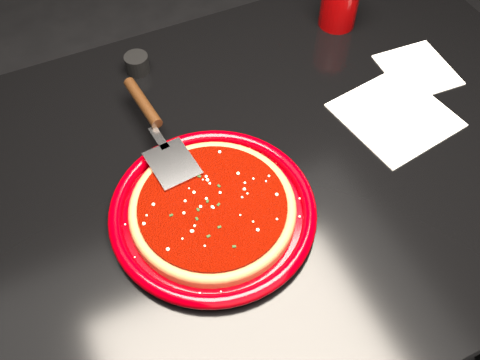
% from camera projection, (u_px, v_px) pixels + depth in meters
% --- Properties ---
extents(floor, '(4.00, 4.00, 0.01)m').
position_uv_depth(floor, '(251.00, 329.00, 1.49)').
color(floor, black).
rests_on(floor, ground).
extents(table, '(1.20, 0.80, 0.75)m').
position_uv_depth(table, '(254.00, 268.00, 1.19)').
color(table, black).
rests_on(table, floor).
extents(plate, '(0.36, 0.36, 0.02)m').
position_uv_depth(plate, '(213.00, 211.00, 0.82)').
color(plate, '#720005').
rests_on(plate, table).
extents(pizza_crust, '(0.29, 0.29, 0.01)m').
position_uv_depth(pizza_crust, '(213.00, 210.00, 0.81)').
color(pizza_crust, brown).
rests_on(pizza_crust, plate).
extents(pizza_crust_rim, '(0.29, 0.29, 0.02)m').
position_uv_depth(pizza_crust_rim, '(213.00, 207.00, 0.81)').
color(pizza_crust_rim, brown).
rests_on(pizza_crust_rim, plate).
extents(pizza_sauce, '(0.25, 0.25, 0.01)m').
position_uv_depth(pizza_sauce, '(212.00, 206.00, 0.80)').
color(pizza_sauce, '#5F0600').
rests_on(pizza_sauce, plate).
extents(parmesan_dusting, '(0.22, 0.22, 0.01)m').
position_uv_depth(parmesan_dusting, '(212.00, 203.00, 0.80)').
color(parmesan_dusting, beige).
rests_on(parmesan_dusting, plate).
extents(basil_flecks, '(0.20, 0.20, 0.00)m').
position_uv_depth(basil_flecks, '(212.00, 204.00, 0.80)').
color(basil_flecks, black).
rests_on(basil_flecks, plate).
extents(pizza_server, '(0.11, 0.29, 0.02)m').
position_uv_depth(pizza_server, '(157.00, 129.00, 0.88)').
color(pizza_server, silver).
rests_on(pizza_server, plate).
extents(cup, '(0.09, 0.09, 0.10)m').
position_uv_depth(cup, '(340.00, 2.00, 1.06)').
color(cup, '#880203').
rests_on(cup, table).
extents(napkin_a, '(0.20, 0.20, 0.00)m').
position_uv_depth(napkin_a, '(395.00, 115.00, 0.95)').
color(napkin_a, silver).
rests_on(napkin_a, table).
extents(napkin_b, '(0.13, 0.14, 0.00)m').
position_uv_depth(napkin_b, '(418.00, 70.00, 1.02)').
color(napkin_b, silver).
rests_on(napkin_b, table).
extents(ramekin, '(0.05, 0.05, 0.03)m').
position_uv_depth(ramekin, '(137.00, 64.00, 1.00)').
color(ramekin, black).
rests_on(ramekin, table).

